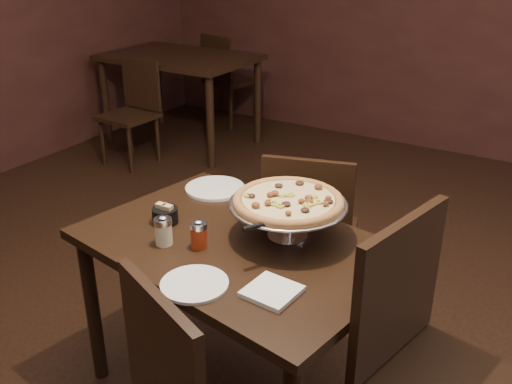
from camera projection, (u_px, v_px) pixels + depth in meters
The scene contains 15 objects.
room at pixel (253, 62), 1.69m from camera, with size 6.04×7.04×2.84m.
dining_table at pixel (238, 263), 2.13m from camera, with size 1.26×0.95×0.72m.
background_table at pixel (180, 67), 4.95m from camera, with size 1.28×0.85×0.80m.
pizza_stand at pixel (288, 201), 2.06m from camera, with size 0.44×0.44×0.18m.
parmesan_shaker at pixel (163, 231), 2.05m from camera, with size 0.07×0.07×0.12m.
pepper_flake_shaker at pixel (199, 234), 2.04m from camera, with size 0.06×0.06×0.11m.
packet_caddy at pixel (165, 215), 2.22m from camera, with size 0.10×0.10×0.08m.
napkin_stack at pixel (272, 291), 1.79m from camera, with size 0.16×0.16×0.02m, color white.
plate_left at pixel (215, 188), 2.52m from camera, with size 0.26×0.26×0.01m, color white.
plate_near at pixel (194, 284), 1.83m from camera, with size 0.22×0.22×0.01m, color white.
serving_spatula at pixel (258, 226), 1.90m from camera, with size 0.14×0.14×0.02m.
chair_far at pixel (310, 230), 2.68m from camera, with size 0.51×0.51×0.87m.
chair_side at pixel (428, 362), 1.76m from camera, with size 0.55×0.55×0.99m.
bg_chair_far at pixel (226, 76), 5.56m from camera, with size 0.49×0.49×0.88m.
bg_chair_near at pixel (133, 108), 4.64m from camera, with size 0.41×0.41×0.84m.
Camera 1 is at (0.96, -1.42, 1.75)m, focal length 40.00 mm.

